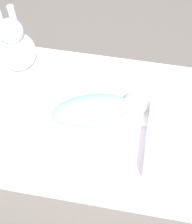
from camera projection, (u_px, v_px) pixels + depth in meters
The scene contains 6 objects.
ground_plane at pixel (101, 133), 1.73m from camera, with size 12.00×12.00×0.00m, color #514C47.
bed_mattress at pixel (101, 125), 1.66m from camera, with size 1.55×0.81×0.17m.
burp_cloth at pixel (126, 110), 1.60m from camera, with size 0.26×0.17×0.02m.
swaddled_baby at pixel (97, 109), 1.52m from camera, with size 0.48×0.29×0.15m.
pillow at pixel (189, 145), 1.44m from camera, with size 0.39×0.37×0.11m.
bunny_plush at pixel (15, 47), 1.66m from camera, with size 0.21×0.21×0.41m.
Camera 1 is at (-0.12, 0.82, 1.53)m, focal length 50.00 mm.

